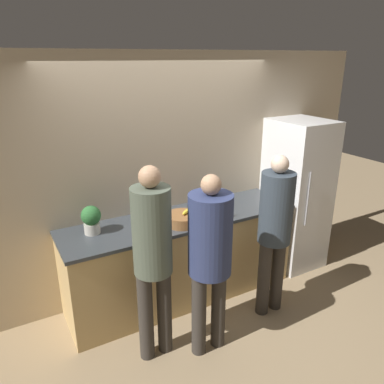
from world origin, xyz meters
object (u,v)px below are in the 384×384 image
at_px(person_center, 210,250).
at_px(utensil_crock, 216,193).
at_px(fruit_bowl, 183,219).
at_px(person_right, 275,225).
at_px(bottle_red, 208,207).
at_px(bottle_amber, 192,203).
at_px(potted_plant, 91,219).
at_px(refrigerator, 296,194).
at_px(bottle_dark, 220,211).
at_px(cup_blue, 144,213).
at_px(person_left, 153,251).

height_order(person_center, utensil_crock, person_center).
bearing_deg(fruit_bowl, person_right, -35.27).
height_order(bottle_red, bottle_amber, bottle_red).
relative_size(person_right, utensil_crock, 6.93).
bearing_deg(potted_plant, person_center, -51.15).
relative_size(refrigerator, bottle_red, 7.86).
distance_m(person_center, bottle_dark, 0.77).
distance_m(fruit_bowl, utensil_crock, 0.80).
bearing_deg(utensil_crock, potted_plant, -172.80).
height_order(fruit_bowl, cup_blue, fruit_bowl).
height_order(person_center, fruit_bowl, person_center).
distance_m(cup_blue, potted_plant, 0.60).
xyz_separation_m(person_left, person_right, (1.29, -0.02, -0.05)).
height_order(refrigerator, bottle_dark, refrigerator).
relative_size(utensil_crock, bottle_dark, 1.05).
bearing_deg(person_center, person_right, 10.44).
distance_m(refrigerator, potted_plant, 2.52).
height_order(person_right, bottle_amber, person_right).
distance_m(refrigerator, cup_blue, 1.95).
bearing_deg(person_center, utensil_crock, 54.84).
bearing_deg(bottle_amber, person_center, -111.33).
xyz_separation_m(bottle_red, bottle_amber, (-0.05, 0.25, -0.02)).
height_order(bottle_dark, bottle_red, bottle_red).
xyz_separation_m(person_center, utensil_crock, (0.78, 1.11, 0.01)).
distance_m(refrigerator, bottle_amber, 1.40).
height_order(utensil_crock, bottle_dark, utensil_crock).
distance_m(bottle_dark, potted_plant, 1.27).
xyz_separation_m(person_right, potted_plant, (-1.59, 0.76, 0.11)).
distance_m(bottle_amber, potted_plant, 1.13).
bearing_deg(bottle_amber, person_right, -60.81).
distance_m(person_center, utensil_crock, 1.36).
bearing_deg(person_center, person_left, 158.12).
bearing_deg(fruit_bowl, bottle_red, 8.91).
xyz_separation_m(refrigerator, bottle_dark, (-1.28, -0.23, 0.12)).
height_order(person_left, fruit_bowl, person_left).
height_order(refrigerator, person_left, refrigerator).
xyz_separation_m(bottle_red, potted_plant, (-1.18, 0.18, 0.06)).
bearing_deg(bottle_red, refrigerator, 3.83).
xyz_separation_m(person_center, potted_plant, (-0.74, 0.92, 0.09)).
distance_m(fruit_bowl, potted_plant, 0.88).
xyz_separation_m(person_left, person_center, (0.44, -0.18, -0.02)).
height_order(refrigerator, bottle_red, refrigerator).
height_order(utensil_crock, bottle_amber, utensil_crock).
distance_m(person_right, cup_blue, 1.34).
relative_size(cup_blue, potted_plant, 0.34).
distance_m(person_right, utensil_crock, 0.96).
bearing_deg(potted_plant, bottle_red, -8.91).
bearing_deg(bottle_amber, bottle_red, -77.64).
distance_m(person_center, cup_blue, 1.04).
height_order(person_left, utensil_crock, person_left).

